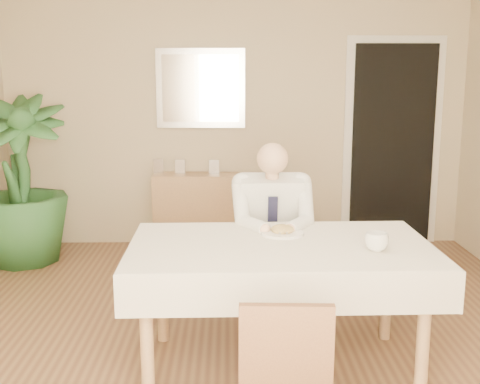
{
  "coord_description": "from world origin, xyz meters",
  "views": [
    {
      "loc": [
        -0.07,
        -3.43,
        1.71
      ],
      "look_at": [
        0.0,
        0.35,
        0.95
      ],
      "focal_mm": 45.0,
      "sensor_mm": 36.0,
      "label": 1
    }
  ],
  "objects_px": {
    "dining_table": "(280,258)",
    "potted_palm": "(20,180)",
    "sideboard": "(201,211)",
    "seated_man": "(273,227)",
    "coffee_mug": "(377,242)",
    "chair_near": "(283,375)",
    "chair_far": "(270,238)"
  },
  "relations": [
    {
      "from": "dining_table",
      "to": "potted_palm",
      "type": "bearing_deg",
      "value": 135.77
    },
    {
      "from": "sideboard",
      "to": "potted_palm",
      "type": "xyz_separation_m",
      "value": [
        -1.6,
        -0.43,
        0.39
      ]
    },
    {
      "from": "dining_table",
      "to": "sideboard",
      "type": "relative_size",
      "value": 1.89
    },
    {
      "from": "dining_table",
      "to": "seated_man",
      "type": "bearing_deg",
      "value": 89.19
    },
    {
      "from": "dining_table",
      "to": "coffee_mug",
      "type": "height_order",
      "value": "coffee_mug"
    },
    {
      "from": "chair_near",
      "to": "coffee_mug",
      "type": "relative_size",
      "value": 6.33
    },
    {
      "from": "seated_man",
      "to": "potted_palm",
      "type": "relative_size",
      "value": 0.82
    },
    {
      "from": "sideboard",
      "to": "potted_palm",
      "type": "relative_size",
      "value": 0.61
    },
    {
      "from": "chair_far",
      "to": "sideboard",
      "type": "bearing_deg",
      "value": 112.98
    },
    {
      "from": "chair_far",
      "to": "sideboard",
      "type": "height_order",
      "value": "chair_far"
    },
    {
      "from": "seated_man",
      "to": "coffee_mug",
      "type": "relative_size",
      "value": 9.78
    },
    {
      "from": "dining_table",
      "to": "chair_near",
      "type": "height_order",
      "value": "chair_near"
    },
    {
      "from": "dining_table",
      "to": "seated_man",
      "type": "height_order",
      "value": "seated_man"
    },
    {
      "from": "seated_man",
      "to": "coffee_mug",
      "type": "xyz_separation_m",
      "value": [
        0.51,
        -0.74,
        0.11
      ]
    },
    {
      "from": "coffee_mug",
      "to": "dining_table",
      "type": "bearing_deg",
      "value": 163.95
    },
    {
      "from": "chair_near",
      "to": "coffee_mug",
      "type": "xyz_separation_m",
      "value": [
        0.57,
        0.79,
        0.36
      ]
    },
    {
      "from": "chair_far",
      "to": "potted_palm",
      "type": "bearing_deg",
      "value": 155.3
    },
    {
      "from": "chair_far",
      "to": "sideboard",
      "type": "relative_size",
      "value": 1.03
    },
    {
      "from": "dining_table",
      "to": "chair_near",
      "type": "relative_size",
      "value": 2.14
    },
    {
      "from": "dining_table",
      "to": "sideboard",
      "type": "bearing_deg",
      "value": 101.97
    },
    {
      "from": "seated_man",
      "to": "sideboard",
      "type": "relative_size",
      "value": 1.36
    },
    {
      "from": "seated_man",
      "to": "coffee_mug",
      "type": "height_order",
      "value": "seated_man"
    },
    {
      "from": "dining_table",
      "to": "chair_far",
      "type": "xyz_separation_m",
      "value": [
        0.0,
        0.89,
        -0.13
      ]
    },
    {
      "from": "dining_table",
      "to": "sideboard",
      "type": "distance_m",
      "value": 2.56
    },
    {
      "from": "potted_palm",
      "to": "sideboard",
      "type": "bearing_deg",
      "value": 15.09
    },
    {
      "from": "chair_far",
      "to": "dining_table",
      "type": "bearing_deg",
      "value": -86.47
    },
    {
      "from": "chair_far",
      "to": "seated_man",
      "type": "bearing_deg",
      "value": -86.47
    },
    {
      "from": "chair_far",
      "to": "sideboard",
      "type": "distance_m",
      "value": 1.7
    },
    {
      "from": "sideboard",
      "to": "potted_palm",
      "type": "height_order",
      "value": "potted_palm"
    },
    {
      "from": "seated_man",
      "to": "potted_palm",
      "type": "xyz_separation_m",
      "value": [
        -2.16,
        1.45,
        0.06
      ]
    },
    {
      "from": "chair_far",
      "to": "chair_near",
      "type": "bearing_deg",
      "value": -88.5
    },
    {
      "from": "seated_man",
      "to": "coffee_mug",
      "type": "distance_m",
      "value": 0.9
    }
  ]
}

